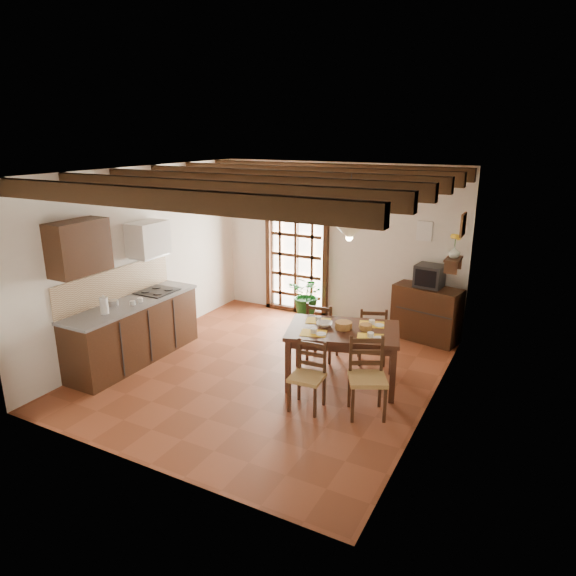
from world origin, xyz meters
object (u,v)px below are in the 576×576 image
Objects in this scene: chair_near_left at (307,388)px; chair_near_right at (367,391)px; chair_far_right at (371,345)px; crt_tv at (429,276)px; chair_far_left at (322,341)px; pendant_lamp at (349,231)px; kitchen_counter at (134,330)px; sideboard at (426,313)px; dining_table at (343,336)px; potted_plant at (308,293)px.

chair_near_left is 0.90× the size of chair_near_right.
crt_tv is (0.50, 1.25, 0.81)m from chair_far_right.
chair_near_left is at bearing 103.46° from chair_far_left.
pendant_lamp is (-0.63, -1.97, 0.99)m from crt_tv.
pendant_lamp is (3.02, 0.85, 1.60)m from kitchen_counter.
kitchen_counter is at bearing -130.80° from sideboard.
dining_table is (3.02, 0.75, 0.22)m from kitchen_counter.
chair_far_right is 1.57m from crt_tv.
crt_tv is 0.24× the size of potted_plant.
dining_table is at bearing -100.86° from crt_tv.
chair_near_right is (3.58, 0.14, -0.18)m from kitchen_counter.
chair_near_right is at bearing 83.94° from chair_far_right.
dining_table is at bearing -90.00° from pendant_lamp.
pendant_lamp reaches higher than chair_far_right.
chair_far_left is 1.48m from potted_plant.
pendant_lamp is (-0.00, 0.10, 1.39)m from dining_table.
pendant_lamp is at bearing 134.60° from chair_far_left.
chair_near_left is 1.49m from chair_far_left.
potted_plant is at bearing 101.53° from chair_near_right.
pendant_lamp is at bearing -101.67° from crt_tv.
dining_table is 0.93m from chair_far_right.
chair_near_left is 0.72m from chair_near_right.
crt_tv is at bearing 61.21° from chair_near_right.
chair_near_left is 2.93m from potted_plant.
pendant_lamp reaches higher than dining_table.
chair_far_right is 1.95m from pendant_lamp.
sideboard is at bearing 71.10° from chair_near_left.
chair_near_right reaches higher than chair_near_left.
kitchen_counter is at bearing 177.01° from dining_table.
chair_far_left is 1.99× the size of crt_tv.
crt_tv reaches higher than sideboard.
kitchen_counter is 2.36× the size of chair_near_right.
dining_table is 0.93m from chair_near_left.
chair_far_right is 1.37m from sideboard.
pendant_lamp is at bearing 73.14° from dining_table.
chair_far_left is at bearing -123.21° from crt_tv.
chair_far_right reaches higher than dining_table.
potted_plant is (-2.02, -0.26, -0.52)m from crt_tv.
chair_near_left is (2.89, -0.07, -0.21)m from kitchen_counter.
potted_plant reaches higher than kitchen_counter.
pendant_lamp is at bearing 15.65° from kitchen_counter.
sideboard is (0.63, 2.08, -0.24)m from dining_table.
crt_tv is (1.20, 1.47, 0.80)m from chair_far_left.
crt_tv is at bearing 56.24° from dining_table.
kitchen_counter reaches higher than sideboard.
sideboard reaches higher than chair_near_left.
chair_far_left is at bearing 105.58° from chair_near_right.
chair_far_right is (-0.43, 1.43, -0.02)m from chair_near_right.
chair_near_left is 0.97× the size of chair_far_right.
potted_plant reaches higher than chair_far_left.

